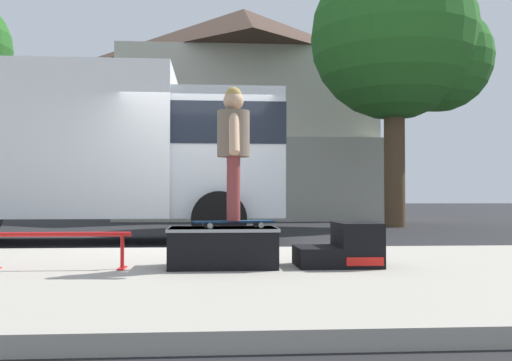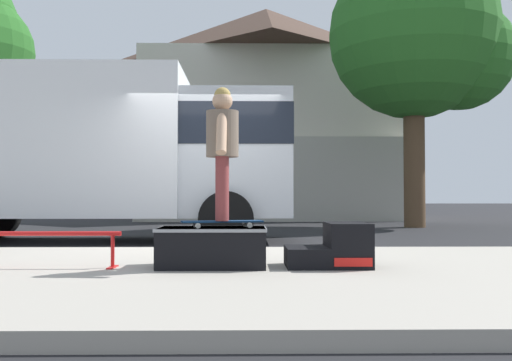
{
  "view_description": "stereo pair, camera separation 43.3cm",
  "coord_description": "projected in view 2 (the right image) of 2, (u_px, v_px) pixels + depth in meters",
  "views": [
    {
      "loc": [
        0.25,
        -8.46,
        0.79
      ],
      "look_at": [
        0.81,
        -0.99,
        1.01
      ],
      "focal_mm": 41.03,
      "sensor_mm": 36.0,
      "label": 1
    },
    {
      "loc": [
        0.68,
        -8.48,
        0.79
      ],
      "look_at": [
        0.81,
        -0.99,
        1.01
      ],
      "focal_mm": 41.03,
      "sensor_mm": 36.0,
      "label": 2
    }
  ],
  "objects": [
    {
      "name": "ground_plane",
      "position": [
        199.0,
        252.0,
        8.45
      ],
      "size": [
        140.0,
        140.0,
        0.0
      ],
      "primitive_type": "plane",
      "color": "black"
    },
    {
      "name": "sidewalk_slab",
      "position": [
        173.0,
        276.0,
        5.45
      ],
      "size": [
        50.0,
        5.0,
        0.12
      ],
      "primitive_type": "cube",
      "color": "#A8A093",
      "rests_on": "ground"
    },
    {
      "name": "skate_box",
      "position": [
        212.0,
        246.0,
        5.68
      ],
      "size": [
        1.05,
        0.68,
        0.38
      ],
      "color": "black",
      "rests_on": "sidewalk_slab"
    },
    {
      "name": "kicker_ramp",
      "position": [
        335.0,
        248.0,
        5.7
      ],
      "size": [
        0.8,
        0.63,
        0.43
      ],
      "color": "black",
      "rests_on": "sidewalk_slab"
    },
    {
      "name": "grind_rail",
      "position": [
        51.0,
        241.0,
        5.6
      ],
      "size": [
        1.35,
        0.28,
        0.35
      ],
      "color": "red",
      "rests_on": "sidewalk_slab"
    },
    {
      "name": "skateboard",
      "position": [
        222.0,
        222.0,
        5.63
      ],
      "size": [
        0.8,
        0.37,
        0.07
      ],
      "color": "navy",
      "rests_on": "skate_box"
    },
    {
      "name": "skater_kid",
      "position": [
        222.0,
        142.0,
        5.65
      ],
      "size": [
        0.31,
        0.66,
        1.29
      ],
      "color": "brown",
      "rests_on": "skateboard"
    },
    {
      "name": "box_truck",
      "position": [
        101.0,
        148.0,
        10.66
      ],
      "size": [
        6.91,
        2.63,
        3.05
      ],
      "color": "white",
      "rests_on": "ground"
    },
    {
      "name": "street_tree_main",
      "position": [
        423.0,
        40.0,
        15.7
      ],
      "size": [
        4.98,
        4.52,
        7.44
      ],
      "color": "brown",
      "rests_on": "ground"
    },
    {
      "name": "house_behind",
      "position": [
        266.0,
        111.0,
        23.33
      ],
      "size": [
        9.54,
        8.22,
        8.4
      ],
      "color": "beige",
      "rests_on": "ground"
    }
  ]
}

